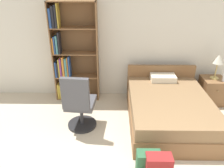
{
  "coord_description": "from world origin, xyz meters",
  "views": [
    {
      "loc": [
        -0.63,
        -1.28,
        2.41
      ],
      "look_at": [
        -0.67,
        1.98,
        0.83
      ],
      "focal_mm": 35.0,
      "sensor_mm": 36.0,
      "label": 1
    }
  ],
  "objects_px": {
    "bookshelf": "(69,55)",
    "office_chair": "(79,105)",
    "table_lamp": "(218,61)",
    "backpack_green": "(148,166)",
    "nightstand": "(212,90)",
    "bed": "(168,108)"
  },
  "relations": [
    {
      "from": "office_chair",
      "to": "nightstand",
      "type": "distance_m",
      "value": 2.84
    },
    {
      "from": "bed",
      "to": "backpack_green",
      "type": "bearing_deg",
      "value": -112.26
    },
    {
      "from": "bookshelf",
      "to": "backpack_green",
      "type": "bearing_deg",
      "value": -57.39
    },
    {
      "from": "bed",
      "to": "nightstand",
      "type": "bearing_deg",
      "value": 33.03
    },
    {
      "from": "bookshelf",
      "to": "table_lamp",
      "type": "relative_size",
      "value": 4.02
    },
    {
      "from": "bookshelf",
      "to": "table_lamp",
      "type": "distance_m",
      "value": 3.01
    },
    {
      "from": "bookshelf",
      "to": "office_chair",
      "type": "distance_m",
      "value": 1.3
    },
    {
      "from": "bookshelf",
      "to": "office_chair",
      "type": "height_order",
      "value": "bookshelf"
    },
    {
      "from": "bed",
      "to": "nightstand",
      "type": "xyz_separation_m",
      "value": [
        1.08,
        0.7,
        -0.0
      ]
    },
    {
      "from": "nightstand",
      "to": "backpack_green",
      "type": "relative_size",
      "value": 1.38
    },
    {
      "from": "table_lamp",
      "to": "backpack_green",
      "type": "distance_m",
      "value": 2.69
    },
    {
      "from": "bookshelf",
      "to": "table_lamp",
      "type": "height_order",
      "value": "bookshelf"
    },
    {
      "from": "nightstand",
      "to": "table_lamp",
      "type": "relative_size",
      "value": 1.07
    },
    {
      "from": "nightstand",
      "to": "backpack_green",
      "type": "distance_m",
      "value": 2.58
    },
    {
      "from": "bed",
      "to": "office_chair",
      "type": "bearing_deg",
      "value": -170.03
    },
    {
      "from": "table_lamp",
      "to": "backpack_green",
      "type": "bearing_deg",
      "value": -128.56
    },
    {
      "from": "office_chair",
      "to": "table_lamp",
      "type": "distance_m",
      "value": 2.87
    },
    {
      "from": "bed",
      "to": "table_lamp",
      "type": "relative_size",
      "value": 3.75
    },
    {
      "from": "backpack_green",
      "to": "nightstand",
      "type": "bearing_deg",
      "value": 51.18
    },
    {
      "from": "office_chair",
      "to": "backpack_green",
      "type": "height_order",
      "value": "office_chair"
    },
    {
      "from": "office_chair",
      "to": "backpack_green",
      "type": "bearing_deg",
      "value": -44.48
    },
    {
      "from": "bookshelf",
      "to": "nightstand",
      "type": "bearing_deg",
      "value": -3.21
    }
  ]
}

